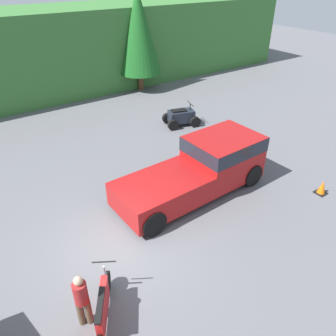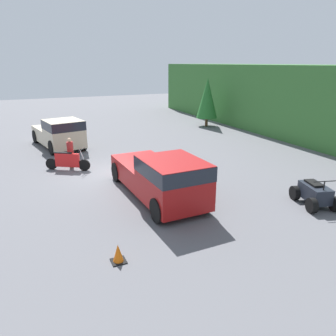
% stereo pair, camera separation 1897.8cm
% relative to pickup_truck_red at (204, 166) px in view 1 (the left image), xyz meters
% --- Properties ---
extents(ground_plane, '(80.00, 80.00, 0.00)m').
position_rel_pickup_truck_red_xyz_m(ground_plane, '(-4.17, -0.97, -1.04)').
color(ground_plane, '#5B5B60').
extents(tree_mid_left, '(2.87, 2.87, 6.51)m').
position_rel_pickup_truck_red_xyz_m(tree_mid_left, '(4.29, 11.81, 2.79)').
color(tree_mid_left, brown).
rests_on(tree_mid_left, ground_plane).
extents(pickup_truck_red, '(5.99, 2.39, 1.97)m').
position_rel_pickup_truck_red_xyz_m(pickup_truck_red, '(0.00, 0.00, 0.00)').
color(pickup_truck_red, maroon).
rests_on(pickup_truck_red, ground_plane).
extents(dirt_bike, '(1.38, 2.11, 1.17)m').
position_rel_pickup_truck_red_xyz_m(dirt_bike, '(-5.62, -2.97, -0.55)').
color(dirt_bike, black).
rests_on(dirt_bike, ground_plane).
extents(quad_atv, '(2.09, 1.63, 1.20)m').
position_rel_pickup_truck_red_xyz_m(quad_atv, '(2.93, 5.30, -0.58)').
color(quad_atv, black).
rests_on(quad_atv, ground_plane).
extents(rider_person, '(0.45, 0.45, 1.62)m').
position_rel_pickup_truck_red_xyz_m(rider_person, '(-6.01, -2.74, -0.16)').
color(rider_person, brown).
rests_on(rider_person, ground_plane).
extents(traffic_cone, '(0.42, 0.42, 0.55)m').
position_rel_pickup_truck_red_xyz_m(traffic_cone, '(3.55, -2.86, -0.79)').
color(traffic_cone, black).
rests_on(traffic_cone, ground_plane).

